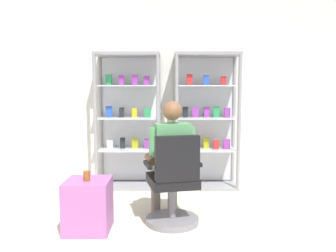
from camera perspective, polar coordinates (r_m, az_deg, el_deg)
The scene contains 7 objects.
back_wall at distance 5.27m, azimuth -0.36°, elevation 5.40°, with size 6.00×0.10×2.70m, color silver.
display_cabinet_left at distance 5.08m, azimuth -6.58°, elevation 0.98°, with size 0.90×0.45×1.90m.
display_cabinet_right at distance 5.08m, azimuth 5.84°, elevation 0.92°, with size 0.90×0.45×1.90m.
office_chair at distance 3.70m, azimuth 0.65°, elevation -9.98°, with size 0.61×0.58×0.96m.
seated_shopkeeper at distance 3.78m, azimuth 0.06°, elevation -4.66°, with size 0.55×0.61×1.29m.
storage_crate at distance 3.70m, azimuth -12.98°, elevation -12.36°, with size 0.44×0.44×0.51m, color #9E599E.
tea_glass at distance 3.59m, azimuth -13.22°, elevation -7.84°, with size 0.07×0.07×0.10m, color brown.
Camera 1 is at (0.01, -2.26, 1.43)m, focal length 37.80 mm.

